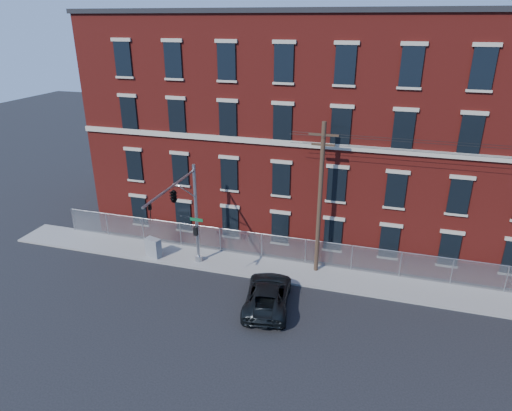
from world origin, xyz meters
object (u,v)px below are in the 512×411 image
at_px(pickup_truck, 268,295).
at_px(utility_pole_near, 320,197).
at_px(traffic_signal_mast, 180,203).
at_px(utility_cabinet, 153,248).

bearing_deg(pickup_truck, utility_pole_near, -122.50).
bearing_deg(pickup_truck, traffic_signal_mast, -20.38).
bearing_deg(utility_pole_near, pickup_truck, -114.05).
xyz_separation_m(pickup_truck, utility_cabinet, (-9.21, 3.27, 0.06)).
bearing_deg(traffic_signal_mast, pickup_truck, -11.93).
bearing_deg(utility_pole_near, traffic_signal_mast, -156.86).
relative_size(pickup_truck, utility_cabinet, 3.92).
relative_size(traffic_signal_mast, utility_pole_near, 0.70).
relative_size(traffic_signal_mast, utility_cabinet, 5.08).
height_order(traffic_signal_mast, pickup_truck, traffic_signal_mast).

